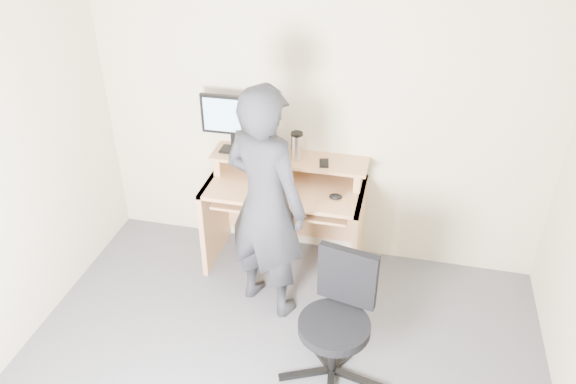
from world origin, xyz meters
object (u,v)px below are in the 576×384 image
at_px(desk, 287,202).
at_px(office_chair, 338,314).
at_px(monitor, 232,119).
at_px(person, 266,204).

relative_size(desk, office_chair, 1.41).
relative_size(monitor, office_chair, 0.57).
bearing_deg(monitor, person, -56.69).
bearing_deg(desk, person, -92.43).
relative_size(desk, person, 0.69).
xyz_separation_m(monitor, person, (0.42, -0.61, -0.32)).
bearing_deg(person, office_chair, 162.80).
height_order(monitor, office_chair, monitor).
bearing_deg(desk, office_chair, -61.37).
xyz_separation_m(desk, monitor, (-0.44, 0.08, 0.64)).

